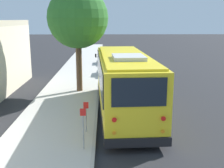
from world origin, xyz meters
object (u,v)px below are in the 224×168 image
Objects in this scene: parked_sedan_silver at (113,68)px; sign_post_far at (86,117)px; parked_sedan_tan at (110,59)px; sign_post_near at (83,129)px; shuttle_bus at (124,81)px; street_tree at (78,14)px.

sign_post_far is at bearing 174.13° from parked_sedan_silver.
parked_sedan_tan is 21.78m from sign_post_near.
shuttle_bus reaches higher than sign_post_near.
sign_post_near is at bearing 174.85° from parked_sedan_silver.
shuttle_bus reaches higher than sign_post_far.
shuttle_bus is at bearing -177.94° from parked_sedan_silver.
shuttle_bus is 10.85m from parked_sedan_silver.
parked_sedan_silver is 0.93× the size of parked_sedan_tan.
parked_sedan_silver is at bearing -22.29° from street_tree.
parked_sedan_tan is (17.15, 0.45, -1.22)m from shuttle_bus.
parked_sedan_silver is at bearing -1.41° from shuttle_bus.
sign_post_near is (-21.73, 1.39, 0.39)m from parked_sedan_tan.
parked_sedan_silver is (10.78, 0.23, -1.22)m from shuttle_bus.
street_tree is 8.80m from sign_post_far.
shuttle_bus is 1.30× the size of street_tree.
parked_sedan_silver reaches higher than parked_sedan_tan.
shuttle_bus is 17.20m from parked_sedan_tan.
street_tree is 10.19m from sign_post_near.
shuttle_bus is 7.14× the size of sign_post_far.
sign_post_near is (-9.17, -0.93, -4.35)m from street_tree.
parked_sedan_silver is 13.80m from sign_post_far.
parked_sedan_silver is at bearing -5.97° from sign_post_near.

